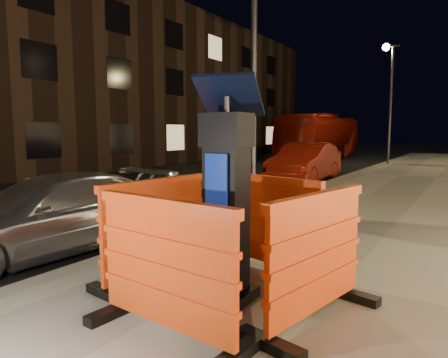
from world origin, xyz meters
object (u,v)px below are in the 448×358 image
Objects in this scene: barrier_back at (268,224)px; bus_doubledecker at (320,159)px; barrier_kerbside at (156,230)px; car_silver at (54,251)px; car_red at (305,182)px; parking_kiosk at (227,197)px; barrier_bldgside at (317,258)px; barrier_front at (165,269)px.

bus_doubledecker is (-6.86, 21.98, -0.74)m from barrier_back.
car_silver is (-2.42, 0.31, -0.74)m from barrier_kerbside.
barrier_back is at bearing -73.71° from car_red.
parking_kiosk is at bearing -77.34° from barrier_back.
car_red is (-4.12, 10.49, -0.74)m from barrier_bldgside.
parking_kiosk is 1.06m from barrier_kerbside.
barrier_back is 0.37× the size of car_silver.
barrier_front reaches higher than car_silver.
car_red reaches higher than car_silver.
parking_kiosk is 1.06m from barrier_back.
barrier_back is at bearing -37.34° from barrier_kerbside.
bus_doubledecker is (-5.91, 22.93, -0.74)m from barrier_kerbside.
barrier_front is 24.86m from bus_doubledecker.
barrier_back is at bearing 17.74° from car_silver.
barrier_kerbside is at bearing -170.34° from parking_kiosk.
barrier_kerbside is (-0.95, 0.95, 0.00)m from barrier_front.
barrier_kerbside is 0.14× the size of bus_doubledecker.
barrier_front is 3.68m from car_silver.
bus_doubledecker is (-3.69, 12.44, 0.00)m from car_red.
car_silver is at bearing 97.56° from barrier_bldgside.
parking_kiosk is 0.20× the size of bus_doubledecker.
barrier_kerbside is (-0.95, 0.00, -0.47)m from parking_kiosk.
bus_doubledecker is at bearing 104.43° from car_red.
bus_doubledecker is at bearing 119.98° from barrier_back.
car_red is (-3.17, 11.44, -0.74)m from barrier_front.
parking_kiosk is at bearing -74.68° from bus_doubledecker.
barrier_back reaches higher than car_silver.
bus_doubledecker is (-6.86, 22.93, -1.21)m from parking_kiosk.
bus_doubledecker reaches higher than car_red.
barrier_bldgside is at bearing -32.34° from barrier_back.
parking_kiosk is 3.60m from car_silver.
barrier_kerbside is 0.35× the size of car_red.
car_silver is (-3.37, -0.64, -0.74)m from barrier_back.
barrier_bldgside is at bearing 49.66° from barrier_front.
barrier_kerbside is 1.90m from barrier_bldgside.
car_silver is 22.89m from bus_doubledecker.
car_silver is at bearing 90.37° from barrier_kerbside.
barrier_kerbside is 0.37× the size of car_silver.
parking_kiosk is 23.97m from bus_doubledecker.
barrier_kerbside is (-0.95, -0.95, 0.00)m from barrier_back.
parking_kiosk is at bearing 94.66° from barrier_front.
barrier_back is at bearing 99.66° from parking_kiosk.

